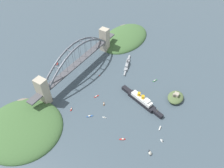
{
  "coord_description": "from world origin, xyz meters",
  "views": [
    {
      "loc": [
        249.68,
        237.82,
        295.72
      ],
      "look_at": [
        0.0,
        79.98,
        8.0
      ],
      "focal_mm": 34.9,
      "sensor_mm": 36.0,
      "label": 1
    }
  ],
  "objects_px": {
    "small_boat_5": "(71,109)",
    "small_boat_9": "(96,96)",
    "seaplane_taxiing_near_bridge": "(57,64)",
    "fort_island_mid_harbor": "(176,97)",
    "naval_cruiser": "(127,65)",
    "small_boat_7": "(155,81)",
    "small_boat_2": "(90,116)",
    "harbor_arch_bridge": "(78,62)",
    "ocean_liner": "(141,100)",
    "small_boat_3": "(160,128)",
    "channel_marker_buoy": "(100,75)",
    "small_boat_4": "(104,117)",
    "small_boat_6": "(162,140)",
    "small_boat_0": "(122,139)",
    "small_boat_8": "(150,152)",
    "small_boat_1": "(104,104)"
  },
  "relations": [
    {
      "from": "naval_cruiser",
      "to": "small_boat_6",
      "type": "relative_size",
      "value": 10.09
    },
    {
      "from": "small_boat_1",
      "to": "channel_marker_buoy",
      "type": "relative_size",
      "value": 2.67
    },
    {
      "from": "small_boat_2",
      "to": "small_boat_3",
      "type": "height_order",
      "value": "small_boat_3"
    },
    {
      "from": "small_boat_2",
      "to": "small_boat_5",
      "type": "xyz_separation_m",
      "value": [
        5.31,
        -35.84,
        0.09
      ]
    },
    {
      "from": "small_boat_0",
      "to": "ocean_liner",
      "type": "bearing_deg",
      "value": -173.05
    },
    {
      "from": "small_boat_9",
      "to": "channel_marker_buoy",
      "type": "bearing_deg",
      "value": -151.22
    },
    {
      "from": "seaplane_taxiing_near_bridge",
      "to": "small_boat_5",
      "type": "bearing_deg",
      "value": 52.95
    },
    {
      "from": "small_boat_3",
      "to": "small_boat_7",
      "type": "relative_size",
      "value": 0.79
    },
    {
      "from": "small_boat_3",
      "to": "small_boat_4",
      "type": "height_order",
      "value": "small_boat_3"
    },
    {
      "from": "fort_island_mid_harbor",
      "to": "small_boat_3",
      "type": "distance_m",
      "value": 73.35
    },
    {
      "from": "small_boat_3",
      "to": "channel_marker_buoy",
      "type": "distance_m",
      "value": 163.0
    },
    {
      "from": "naval_cruiser",
      "to": "small_boat_4",
      "type": "relative_size",
      "value": 8.93
    },
    {
      "from": "small_boat_3",
      "to": "small_boat_7",
      "type": "xyz_separation_m",
      "value": [
        -98.09,
        -53.0,
        -0.21
      ]
    },
    {
      "from": "harbor_arch_bridge",
      "to": "ocean_liner",
      "type": "height_order",
      "value": "harbor_arch_bridge"
    },
    {
      "from": "fort_island_mid_harbor",
      "to": "small_boat_8",
      "type": "xyz_separation_m",
      "value": [
        121.89,
        7.46,
        -1.27
      ]
    },
    {
      "from": "small_boat_1",
      "to": "small_boat_5",
      "type": "bearing_deg",
      "value": -45.26
    },
    {
      "from": "small_boat_7",
      "to": "channel_marker_buoy",
      "type": "bearing_deg",
      "value": -65.79
    },
    {
      "from": "small_boat_1",
      "to": "small_boat_3",
      "type": "height_order",
      "value": "small_boat_3"
    },
    {
      "from": "small_boat_6",
      "to": "seaplane_taxiing_near_bridge",
      "type": "bearing_deg",
      "value": -101.57
    },
    {
      "from": "small_boat_3",
      "to": "small_boat_8",
      "type": "bearing_deg",
      "value": 6.59
    },
    {
      "from": "small_boat_4",
      "to": "small_boat_9",
      "type": "xyz_separation_m",
      "value": [
        -32.24,
        -39.21,
        -0.05
      ]
    },
    {
      "from": "small_boat_0",
      "to": "small_boat_3",
      "type": "relative_size",
      "value": 0.96
    },
    {
      "from": "ocean_liner",
      "to": "fort_island_mid_harbor",
      "type": "distance_m",
      "value": 62.95
    },
    {
      "from": "small_boat_5",
      "to": "small_boat_9",
      "type": "distance_m",
      "value": 52.27
    },
    {
      "from": "small_boat_3",
      "to": "small_boat_4",
      "type": "bearing_deg",
      "value": -70.87
    },
    {
      "from": "small_boat_6",
      "to": "ocean_liner",
      "type": "bearing_deg",
      "value": -130.82
    },
    {
      "from": "ocean_liner",
      "to": "harbor_arch_bridge",
      "type": "bearing_deg",
      "value": -91.87
    },
    {
      "from": "naval_cruiser",
      "to": "small_boat_8",
      "type": "relative_size",
      "value": 7.76
    },
    {
      "from": "small_boat_5",
      "to": "small_boat_2",
      "type": "bearing_deg",
      "value": 98.42
    },
    {
      "from": "small_boat_1",
      "to": "small_boat_8",
      "type": "bearing_deg",
      "value": 68.75
    },
    {
      "from": "small_boat_5",
      "to": "small_boat_0",
      "type": "bearing_deg",
      "value": 88.19
    },
    {
      "from": "harbor_arch_bridge",
      "to": "small_boat_9",
      "type": "height_order",
      "value": "harbor_arch_bridge"
    },
    {
      "from": "fort_island_mid_harbor",
      "to": "small_boat_2",
      "type": "xyz_separation_m",
      "value": [
        114.57,
        -108.02,
        -4.45
      ]
    },
    {
      "from": "small_boat_7",
      "to": "small_boat_6",
      "type": "bearing_deg",
      "value": 28.7
    },
    {
      "from": "naval_cruiser",
      "to": "small_boat_9",
      "type": "xyz_separation_m",
      "value": [
        108.27,
        -3.42,
        -2.09
      ]
    },
    {
      "from": "seaplane_taxiing_near_bridge",
      "to": "small_boat_4",
      "type": "distance_m",
      "value": 176.48
    },
    {
      "from": "seaplane_taxiing_near_bridge",
      "to": "fort_island_mid_harbor",
      "type": "bearing_deg",
      "value": 99.03
    },
    {
      "from": "fort_island_mid_harbor",
      "to": "channel_marker_buoy",
      "type": "xyz_separation_m",
      "value": [
        20.67,
        -152.48,
        -4.07
      ]
    },
    {
      "from": "naval_cruiser",
      "to": "small_boat_5",
      "type": "bearing_deg",
      "value": -8.19
    },
    {
      "from": "ocean_liner",
      "to": "small_boat_5",
      "type": "height_order",
      "value": "ocean_liner"
    },
    {
      "from": "small_boat_2",
      "to": "small_boat_4",
      "type": "relative_size",
      "value": 1.3
    },
    {
      "from": "small_boat_0",
      "to": "small_boat_6",
      "type": "relative_size",
      "value": 1.36
    },
    {
      "from": "naval_cruiser",
      "to": "small_boat_7",
      "type": "bearing_deg",
      "value": 80.18
    },
    {
      "from": "small_boat_2",
      "to": "small_boat_4",
      "type": "height_order",
      "value": "small_boat_2"
    },
    {
      "from": "small_boat_8",
      "to": "ocean_liner",
      "type": "bearing_deg",
      "value": -145.58
    },
    {
      "from": "small_boat_2",
      "to": "small_boat_4",
      "type": "xyz_separation_m",
      "value": [
        -11.08,
        22.53,
        -0.02
      ]
    },
    {
      "from": "small_boat_3",
      "to": "small_boat_5",
      "type": "height_order",
      "value": "small_boat_3"
    },
    {
      "from": "small_boat_3",
      "to": "fort_island_mid_harbor",
      "type": "bearing_deg",
      "value": -178.57
    },
    {
      "from": "fort_island_mid_harbor",
      "to": "seaplane_taxiing_near_bridge",
      "type": "xyz_separation_m",
      "value": [
        39.72,
        -250.04,
        -3.22
      ]
    },
    {
      "from": "small_boat_3",
      "to": "seaplane_taxiing_near_bridge",
      "type": "bearing_deg",
      "value": -97.57
    }
  ]
}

